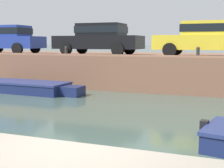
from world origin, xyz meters
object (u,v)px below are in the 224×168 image
(car_left_inner_black, at_px, (100,38))
(mooring_bollard_west, at_px, (66,50))
(car_leftmost_blue, at_px, (8,38))
(mooring_bollard_mid, at_px, (198,52))
(car_centre_yellow, at_px, (205,37))
(boat_moored_west_navy, at_px, (26,87))

(car_left_inner_black, height_order, mooring_bollard_west, car_left_inner_black)
(car_leftmost_blue, height_order, mooring_bollard_mid, car_leftmost_blue)
(car_left_inner_black, distance_m, car_centre_yellow, 5.03)
(boat_moored_west_navy, height_order, car_left_inner_black, car_left_inner_black)
(boat_moored_west_navy, relative_size, car_leftmost_blue, 1.28)
(car_centre_yellow, relative_size, mooring_bollard_mid, 9.61)
(boat_moored_west_navy, height_order, mooring_bollard_west, mooring_bollard_west)
(mooring_bollard_mid, bearing_deg, car_centre_yellow, 80.42)
(car_centre_yellow, bearing_deg, mooring_bollard_mid, -99.58)
(car_centre_yellow, height_order, mooring_bollard_mid, car_centre_yellow)
(boat_moored_west_navy, relative_size, mooring_bollard_mid, 11.85)
(boat_moored_west_navy, distance_m, car_leftmost_blue, 4.77)
(car_left_inner_black, xyz_separation_m, mooring_bollard_west, (-1.30, -1.08, -0.61))
(boat_moored_west_navy, relative_size, mooring_bollard_west, 11.85)
(car_centre_yellow, bearing_deg, car_left_inner_black, 180.00)
(boat_moored_west_navy, bearing_deg, mooring_bollard_mid, 13.72)
(car_left_inner_black, xyz_separation_m, mooring_bollard_mid, (4.84, -1.08, -0.61))
(boat_moored_west_navy, height_order, car_leftmost_blue, car_leftmost_blue)
(car_left_inner_black, height_order, mooring_bollard_mid, car_left_inner_black)
(boat_moored_west_navy, distance_m, mooring_bollard_mid, 7.64)
(car_leftmost_blue, relative_size, car_left_inner_black, 0.95)
(car_centre_yellow, bearing_deg, car_leftmost_blue, 179.98)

